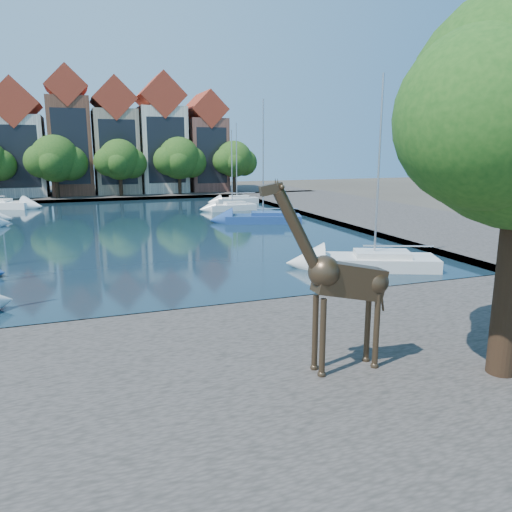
{
  "coord_description": "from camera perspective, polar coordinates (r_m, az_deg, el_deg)",
  "views": [
    {
      "loc": [
        -3.76,
        -19.27,
        6.93
      ],
      "look_at": [
        2.45,
        -2.0,
        2.91
      ],
      "focal_mm": 35.0,
      "sensor_mm": 36.0,
      "label": 1
    }
  ],
  "objects": [
    {
      "name": "far_tree_mid_west",
      "position": [
        69.81,
        -21.9,
        10.12
      ],
      "size": [
        7.8,
        6.0,
        8.0
      ],
      "color": "#332114",
      "rests_on": "far_quay"
    },
    {
      "name": "far_tree_east",
      "position": [
        71.15,
        -8.71,
        10.84
      ],
      "size": [
        7.54,
        5.8,
        7.84
      ],
      "color": "#332114",
      "rests_on": "far_quay"
    },
    {
      "name": "giraffe_statue",
      "position": [
        14.38,
        9.6,
        -2.75
      ],
      "size": [
        3.87,
        0.67,
        5.54
      ],
      "color": "#3C2D1E",
      "rests_on": "near_quay"
    },
    {
      "name": "townhouse_east_inner",
      "position": [
        75.48,
        -15.8,
        12.5
      ],
      "size": [
        5.94,
        9.18,
        15.79
      ],
      "color": "tan",
      "rests_on": "far_quay"
    },
    {
      "name": "near_quay",
      "position": [
        14.46,
        -2.53,
        -15.16
      ],
      "size": [
        50.0,
        14.0,
        0.5
      ],
      "primitive_type": "cube",
      "color": "#49423F",
      "rests_on": "ground"
    },
    {
      "name": "townhouse_west_inner",
      "position": [
        75.56,
        -25.46,
        11.49
      ],
      "size": [
        6.43,
        9.18,
        15.15
      ],
      "color": "silver",
      "rests_on": "far_quay"
    },
    {
      "name": "far_tree_mid_east",
      "position": [
        70.03,
        -15.25,
        10.44
      ],
      "size": [
        7.02,
        5.4,
        7.52
      ],
      "color": "#332114",
      "rests_on": "far_quay"
    },
    {
      "name": "sailboat_right_c",
      "position": [
        55.54,
        -2.74,
        5.77
      ],
      "size": [
        5.27,
        2.01,
        8.68
      ],
      "color": "white",
      "rests_on": "water_basin"
    },
    {
      "name": "sailboat_left_e",
      "position": [
        64.11,
        -27.2,
        5.37
      ],
      "size": [
        7.23,
        4.86,
        10.14
      ],
      "color": "white",
      "rests_on": "water_basin"
    },
    {
      "name": "far_tree_far_east",
      "position": [
        73.13,
        -2.44,
        10.87
      ],
      "size": [
        6.76,
        5.2,
        7.36
      ],
      "color": "#332114",
      "rests_on": "far_quay"
    },
    {
      "name": "far_quay",
      "position": [
        75.66,
        -16.99,
        6.74
      ],
      "size": [
        60.0,
        16.0,
        0.5
      ],
      "primitive_type": "cube",
      "color": "#49423F",
      "rests_on": "ground"
    },
    {
      "name": "townhouse_east_end",
      "position": [
        77.56,
        -5.94,
        12.41
      ],
      "size": [
        5.44,
        9.18,
        14.43
      ],
      "color": "brown",
      "rests_on": "far_quay"
    },
    {
      "name": "ground",
      "position": [
        20.82,
        -8.32,
        -7.23
      ],
      "size": [
        160.0,
        160.0,
        0.0
      ],
      "primitive_type": "plane",
      "color": "#38332B",
      "rests_on": "ground"
    },
    {
      "name": "townhouse_east_mid",
      "position": [
        76.26,
        -10.82,
        13.01
      ],
      "size": [
        6.43,
        9.18,
        16.65
      ],
      "color": "beige",
      "rests_on": "far_quay"
    },
    {
      "name": "sailboat_right_d",
      "position": [
        62.39,
        -2.21,
        6.53
      ],
      "size": [
        5.2,
        1.92,
        9.69
      ],
      "color": "silver",
      "rests_on": "water_basin"
    },
    {
      "name": "water_basin",
      "position": [
        43.97,
        -14.66,
        2.92
      ],
      "size": [
        38.0,
        50.0,
        0.08
      ],
      "primitive_type": "cube",
      "color": "black",
      "rests_on": "ground"
    },
    {
      "name": "right_quay",
      "position": [
        52.38,
        13.75,
        4.66
      ],
      "size": [
        14.0,
        52.0,
        0.5
      ],
      "primitive_type": "cube",
      "color": "#49423F",
      "rests_on": "ground"
    },
    {
      "name": "sailboat_right_b",
      "position": [
        46.24,
        0.81,
        4.5
      ],
      "size": [
        7.32,
        4.45,
        11.02
      ],
      "color": "navy",
      "rests_on": "water_basin"
    },
    {
      "name": "sailboat_right_a",
      "position": [
        29.41,
        13.35,
        -0.36
      ],
      "size": [
        7.46,
        5.03,
        10.71
      ],
      "color": "silver",
      "rests_on": "water_basin"
    },
    {
      "name": "townhouse_center",
      "position": [
        75.27,
        -20.5,
        12.67
      ],
      "size": [
        5.44,
        9.18,
        16.93
      ],
      "color": "brown",
      "rests_on": "far_quay"
    }
  ]
}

